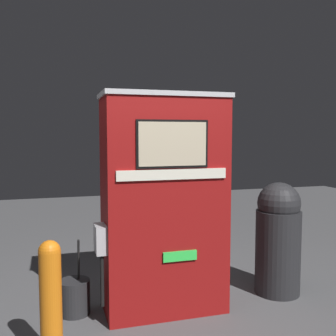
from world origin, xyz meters
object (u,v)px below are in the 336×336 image
object	(u,v)px
trash_bin	(278,237)
squeegee_bucket	(75,297)
safety_bollard	(51,300)
gas_pump	(164,203)

from	to	relation	value
trash_bin	squeegee_bucket	size ratio (longest dim) A/B	1.65
safety_bollard	squeegee_bucket	xyz separation A→B (m)	(0.19, 0.75, -0.31)
gas_pump	trash_bin	xyz separation A→B (m)	(1.18, 0.03, -0.40)
squeegee_bucket	safety_bollard	bearing A→B (deg)	-104.23
trash_bin	squeegee_bucket	world-z (taller)	trash_bin
gas_pump	squeegee_bucket	xyz separation A→B (m)	(-0.77, 0.13, -0.81)
gas_pump	safety_bollard	size ratio (longest dim) A/B	2.21
squeegee_bucket	trash_bin	bearing A→B (deg)	-2.80
gas_pump	squeegee_bucket	size ratio (longest dim) A/B	2.86
safety_bollard	trash_bin	xyz separation A→B (m)	(2.14, 0.66, 0.10)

